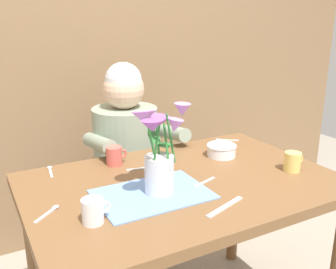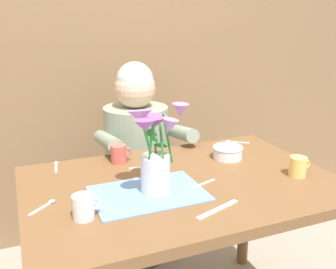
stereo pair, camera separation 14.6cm
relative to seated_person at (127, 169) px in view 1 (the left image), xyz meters
The scene contains 15 objects.
wood_panel_backdrop 0.81m from the seated_person, 91.68° to the left, with size 4.00×0.10×2.50m, color brown.
dining_table 0.62m from the seated_person, 91.19° to the right, with size 1.20×0.80×0.74m.
seated_person is the anchor object (origin of this frame).
striped_placemat 0.72m from the seated_person, 104.48° to the right, with size 0.40×0.28×0.01m, color #6B93D1.
flower_vase 0.76m from the seated_person, 102.12° to the right, with size 0.25×0.24×0.32m.
ceramic_bowl 0.58m from the seated_person, 58.97° to the right, with size 0.14×0.14×0.06m.
dinner_knife 0.89m from the seated_person, 90.11° to the right, with size 0.19×0.02×0.01m, color silver.
ceramic_mug 0.89m from the seated_person, 59.78° to the right, with size 0.09×0.07×0.08m.
tea_cup 0.44m from the seated_person, 119.37° to the right, with size 0.09×0.07×0.08m.
coffee_cup 0.89m from the seated_person, 118.93° to the right, with size 0.09×0.07×0.08m.
spoon_0 0.83m from the seated_person, 129.94° to the right, with size 0.10×0.09×0.01m.
spoon_1 0.55m from the seated_person, 149.29° to the right, with size 0.03×0.12×0.01m.
spoon_2 0.48m from the seated_person, 101.90° to the right, with size 0.12×0.04×0.01m.
spoon_3 0.54m from the seated_person, 33.52° to the right, with size 0.11×0.08×0.01m.
spoon_4 0.70m from the seated_person, 87.35° to the right, with size 0.12×0.05×0.01m.
Camera 1 is at (-0.70, -1.18, 1.35)m, focal length 40.82 mm.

